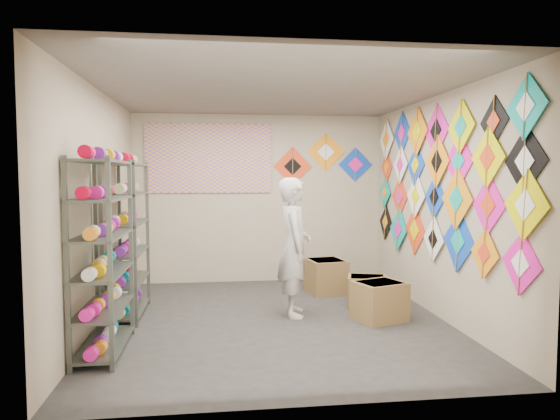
{
  "coord_description": "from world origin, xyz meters",
  "views": [
    {
      "loc": [
        -0.67,
        -5.82,
        1.73
      ],
      "look_at": [
        0.1,
        0.3,
        1.3
      ],
      "focal_mm": 32.0,
      "sensor_mm": 36.0,
      "label": 1
    }
  ],
  "objects": [
    {
      "name": "poster",
      "position": [
        -0.8,
        2.23,
        2.0
      ],
      "size": [
        2.0,
        0.01,
        1.1
      ],
      "primitive_type": "cube",
      "color": "#9B55BA",
      "rests_on": "room_walls"
    },
    {
      "name": "string_spools",
      "position": [
        -1.78,
        -0.2,
        1.05
      ],
      "size": [
        0.12,
        2.36,
        0.12
      ],
      "color": "#FF19A1",
      "rests_on": "ground"
    },
    {
      "name": "carton_a",
      "position": [
        1.24,
        -0.15,
        0.23
      ],
      "size": [
        0.68,
        0.62,
        0.46
      ],
      "primitive_type": "cube",
      "rotation": [
        0.0,
        0.0,
        0.35
      ],
      "color": "olive",
      "rests_on": "ground"
    },
    {
      "name": "shopkeeper",
      "position": [
        0.26,
        0.19,
        0.85
      ],
      "size": [
        0.67,
        0.48,
        1.7
      ],
      "primitive_type": "imported",
      "rotation": [
        0.0,
        0.0,
        1.51
      ],
      "color": "beige",
      "rests_on": "ground"
    },
    {
      "name": "back_wall_kites",
      "position": [
        1.05,
        2.24,
        1.97
      ],
      "size": [
        1.65,
        0.02,
        0.87
      ],
      "color": "#F53E18",
      "rests_on": "room_walls"
    },
    {
      "name": "shelf_rack_back",
      "position": [
        -1.78,
        0.45,
        0.95
      ],
      "size": [
        0.4,
        1.1,
        1.9
      ],
      "primitive_type": "cube",
      "color": "#4C5147",
      "rests_on": "ground"
    },
    {
      "name": "kite_wall_display",
      "position": [
        1.98,
        -0.02,
        1.65
      ],
      "size": [
        0.06,
        4.25,
        2.05
      ],
      "color": "#FA18AB",
      "rests_on": "room_walls"
    },
    {
      "name": "room_walls",
      "position": [
        0.0,
        0.0,
        1.64
      ],
      "size": [
        4.5,
        4.5,
        4.5
      ],
      "color": "tan",
      "rests_on": "ground"
    },
    {
      "name": "carton_c",
      "position": [
        0.91,
        1.31,
        0.25
      ],
      "size": [
        0.59,
        0.63,
        0.49
      ],
      "primitive_type": "cube",
      "rotation": [
        0.0,
        0.0,
        0.16
      ],
      "color": "olive",
      "rests_on": "ground"
    },
    {
      "name": "shelf_rack_front",
      "position": [
        -1.78,
        -0.85,
        0.95
      ],
      "size": [
        0.4,
        1.1,
        1.9
      ],
      "primitive_type": "cube",
      "color": "#4C5147",
      "rests_on": "ground"
    },
    {
      "name": "carton_b",
      "position": [
        1.27,
        0.45,
        0.2
      ],
      "size": [
        0.59,
        0.53,
        0.41
      ],
      "primitive_type": "cube",
      "rotation": [
        0.0,
        0.0,
        -0.28
      ],
      "color": "olive",
      "rests_on": "ground"
    },
    {
      "name": "ground",
      "position": [
        0.0,
        0.0,
        0.0
      ],
      "size": [
        4.5,
        4.5,
        0.0
      ],
      "primitive_type": "plane",
      "color": "#2D2A27"
    }
  ]
}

